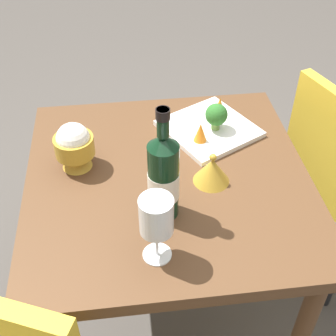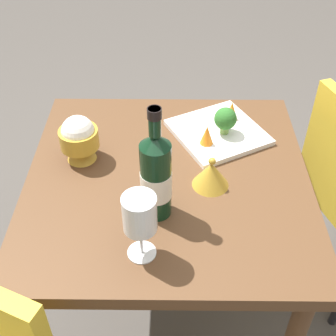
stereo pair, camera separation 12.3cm
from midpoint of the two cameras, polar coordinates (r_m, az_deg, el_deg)
name	(u,v)px [view 2 (the right image)]	position (r m, az deg, el deg)	size (l,w,h in m)	color
ground_plane	(168,318)	(1.83, 2.03, -18.42)	(8.00, 8.00, 0.00)	#4C4742
dining_table	(168,202)	(1.32, 2.67, -4.39)	(0.78, 0.78, 0.74)	brown
wine_bottle	(156,176)	(1.07, 1.75, -1.13)	(0.08, 0.08, 0.31)	black
wine_glass	(140,215)	(0.97, 0.04, -6.15)	(0.08, 0.08, 0.18)	white
rice_bowl	(79,138)	(1.28, -8.46, 3.65)	(0.11, 0.11, 0.14)	gold
rice_bowl_lid	(211,174)	(1.21, 8.35, -0.89)	(0.10, 0.10, 0.09)	gold
serving_plate	(218,132)	(1.41, 8.81, 4.38)	(0.34, 0.34, 0.02)	white
broccoli_floret	(225,119)	(1.37, 9.83, 5.98)	(0.07, 0.07, 0.09)	#729E4C
carrot_garnish_left	(207,135)	(1.33, 7.57, 4.04)	(0.04, 0.04, 0.06)	orange
carrot_garnish_right	(232,110)	(1.45, 10.46, 7.07)	(0.04, 0.04, 0.06)	orange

